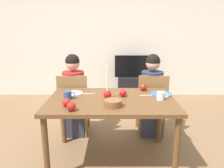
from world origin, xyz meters
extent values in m
plane|color=brown|center=(0.00, 0.00, 0.00)|extent=(7.68, 7.68, 0.00)
cube|color=silver|center=(0.00, 2.60, 1.30)|extent=(6.40, 0.10, 2.60)
cube|color=brown|center=(0.00, 0.00, 0.73)|extent=(1.40, 0.90, 0.04)
cylinder|color=brown|center=(-0.64, -0.39, 0.35)|extent=(0.06, 0.06, 0.71)
cylinder|color=brown|center=(0.64, -0.39, 0.35)|extent=(0.06, 0.06, 0.71)
cylinder|color=brown|center=(-0.64, 0.39, 0.35)|extent=(0.06, 0.06, 0.71)
cylinder|color=brown|center=(0.64, 0.39, 0.35)|extent=(0.06, 0.06, 0.71)
cube|color=olive|center=(-0.53, 0.69, 0.43)|extent=(0.40, 0.40, 0.04)
cube|color=olive|center=(-0.53, 0.51, 0.68)|extent=(0.40, 0.04, 0.45)
cylinder|color=olive|center=(-0.36, 0.86, 0.21)|extent=(0.04, 0.04, 0.41)
cylinder|color=olive|center=(-0.70, 0.86, 0.21)|extent=(0.04, 0.04, 0.41)
cylinder|color=olive|center=(-0.36, 0.52, 0.21)|extent=(0.04, 0.04, 0.41)
cylinder|color=olive|center=(-0.70, 0.52, 0.21)|extent=(0.04, 0.04, 0.41)
cube|color=olive|center=(0.56, 0.69, 0.43)|extent=(0.40, 0.40, 0.04)
cube|color=olive|center=(0.56, 0.51, 0.68)|extent=(0.40, 0.04, 0.45)
cylinder|color=olive|center=(0.73, 0.86, 0.21)|extent=(0.04, 0.04, 0.41)
cylinder|color=olive|center=(0.39, 0.86, 0.21)|extent=(0.04, 0.04, 0.41)
cylinder|color=olive|center=(0.73, 0.52, 0.21)|extent=(0.04, 0.04, 0.41)
cylinder|color=olive|center=(0.39, 0.52, 0.21)|extent=(0.04, 0.04, 0.41)
cube|color=#33384C|center=(-0.53, 0.64, 0.23)|extent=(0.28, 0.28, 0.45)
cylinder|color=#AD2323|center=(-0.53, 0.64, 0.69)|extent=(0.30, 0.30, 0.48)
sphere|color=tan|center=(-0.53, 0.64, 1.04)|extent=(0.19, 0.19, 0.19)
sphere|color=black|center=(-0.53, 0.64, 1.07)|extent=(0.19, 0.19, 0.19)
cube|color=#33384C|center=(0.56, 0.64, 0.23)|extent=(0.28, 0.28, 0.45)
cylinder|color=#282D47|center=(0.56, 0.64, 0.69)|extent=(0.30, 0.30, 0.48)
sphere|color=tan|center=(0.56, 0.64, 1.04)|extent=(0.19, 0.19, 0.19)
sphere|color=black|center=(0.56, 0.64, 1.07)|extent=(0.19, 0.19, 0.19)
cube|color=black|center=(0.46, 2.30, 0.24)|extent=(0.64, 0.40, 0.48)
cube|color=black|center=(0.46, 2.30, 0.71)|extent=(0.79, 0.04, 0.46)
cube|color=black|center=(0.46, 2.30, 0.71)|extent=(0.76, 0.05, 0.46)
sphere|color=red|center=(-0.04, 0.03, 0.80)|extent=(0.09, 0.09, 0.09)
cylinder|color=#EFE5C6|center=(-0.04, 0.03, 0.98)|extent=(0.02, 0.02, 0.27)
cylinder|color=white|center=(-0.45, 0.20, 0.76)|extent=(0.21, 0.21, 0.01)
cylinder|color=teal|center=(0.59, 0.17, 0.76)|extent=(0.25, 0.25, 0.01)
cylinder|color=#33477F|center=(-0.48, 0.00, 0.79)|extent=(0.09, 0.09, 0.09)
torus|color=#33477F|center=(-0.43, 0.00, 0.80)|extent=(0.06, 0.01, 0.06)
cylinder|color=white|center=(0.54, -0.02, 0.79)|extent=(0.08, 0.08, 0.09)
torus|color=white|center=(0.59, -0.02, 0.80)|extent=(0.06, 0.01, 0.06)
cube|color=silver|center=(-0.28, 0.19, 0.75)|extent=(0.18, 0.03, 0.01)
cube|color=silver|center=(0.42, 0.13, 0.75)|extent=(0.18, 0.03, 0.01)
cylinder|color=brown|center=(0.02, -0.23, 0.78)|extent=(0.18, 0.18, 0.07)
sphere|color=red|center=(0.13, 0.09, 0.79)|extent=(0.08, 0.08, 0.08)
sphere|color=red|center=(-0.45, -0.23, 0.79)|extent=(0.08, 0.08, 0.08)
sphere|color=#B01C18|center=(0.40, 0.34, 0.79)|extent=(0.09, 0.09, 0.09)
sphere|color=#B11C18|center=(-0.38, -0.35, 0.79)|extent=(0.09, 0.09, 0.09)
camera|label=1|loc=(0.01, -2.30, 1.53)|focal=35.16mm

